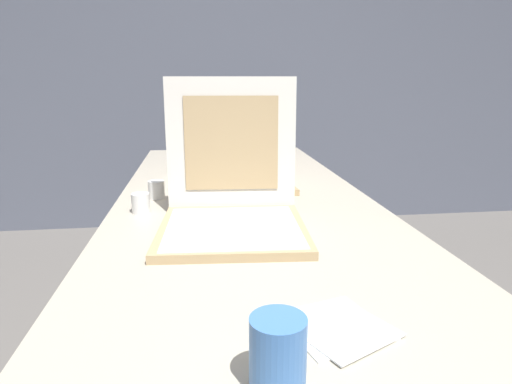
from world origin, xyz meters
name	(u,v)px	position (x,y,z in m)	size (l,w,h in m)	color
wall_back	(216,59)	(0.00, 2.67, 1.30)	(10.00, 0.10, 2.60)	slate
table	(244,211)	(0.00, 0.60, 0.71)	(0.85, 2.18, 0.76)	#BCB29E
pizza_box_front	(232,208)	(-0.06, 0.28, 0.81)	(0.40, 0.42, 0.40)	tan
pizza_box_middle	(234,169)	(-0.02, 0.80, 0.81)	(0.41, 0.41, 0.40)	tan
pizza_box_back	(244,150)	(0.07, 1.28, 0.81)	(0.40, 0.53, 0.38)	tan
cup_white_near_center	(141,203)	(-0.33, 0.46, 0.79)	(0.05, 0.05, 0.06)	white
cup_white_far	(178,168)	(-0.24, 0.99, 0.79)	(0.05, 0.05, 0.06)	white
cup_white_mid	(156,190)	(-0.30, 0.63, 0.79)	(0.05, 0.05, 0.06)	white
cup_printed_front	(278,355)	(-0.05, -0.36, 0.81)	(0.07, 0.07, 0.10)	#477FCC
napkin_pile	(337,327)	(0.07, -0.23, 0.76)	(0.20, 0.20, 0.01)	white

